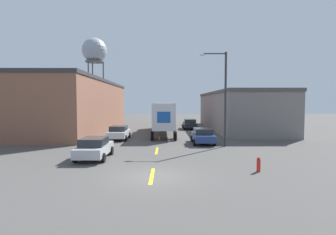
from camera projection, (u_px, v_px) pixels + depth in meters
The scene contains 12 objects.
ground_plane at pixel (152, 177), 14.28m from camera, with size 160.00×160.00×0.00m, color #4C4947.
road_centerline at pixel (157, 151), 22.00m from camera, with size 0.20×18.32×0.01m.
warehouse_left at pixel (63, 105), 38.08m from camera, with size 13.47×27.66×7.24m.
warehouse_right at pixel (238, 111), 39.73m from camera, with size 8.40×23.34×5.64m.
semi_truck at pixel (163, 115), 34.33m from camera, with size 3.02×15.07×3.98m.
parked_car_right_mid at pixel (203, 136), 25.81m from camera, with size 2.12×4.31×1.52m.
parked_car_right_far at pixel (190, 124), 40.03m from camera, with size 2.12×4.31×1.52m.
parked_car_left_near at pixel (94, 148), 18.92m from camera, with size 2.12×4.31×1.52m.
parked_car_left_far at pixel (119, 132), 28.72m from camera, with size 2.12×4.31×1.52m.
water_tower at pixel (94, 51), 57.47m from camera, with size 5.38×5.38×18.21m.
street_lamp at pixel (223, 93), 23.83m from camera, with size 2.52×0.32×8.62m.
fire_hydrant at pixel (259, 164), 15.28m from camera, with size 0.22×0.22×0.87m.
Camera 1 is at (0.78, -14.08, 4.04)m, focal length 28.00 mm.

